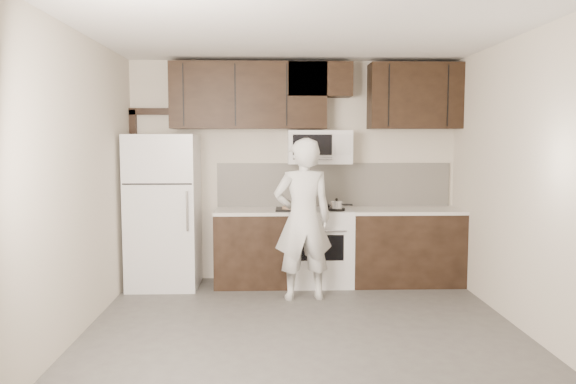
{
  "coord_description": "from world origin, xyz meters",
  "views": [
    {
      "loc": [
        -0.31,
        -4.71,
        1.74
      ],
      "look_at": [
        -0.12,
        0.9,
        1.22
      ],
      "focal_mm": 35.0,
      "sensor_mm": 36.0,
      "label": 1
    }
  ],
  "objects": [
    {
      "name": "floor",
      "position": [
        0.0,
        0.0,
        0.0
      ],
      "size": [
        4.5,
        4.5,
        0.0
      ],
      "primitive_type": "plane",
      "color": "#4A4845",
      "rests_on": "ground"
    },
    {
      "name": "back_wall",
      "position": [
        0.0,
        2.25,
        1.35
      ],
      "size": [
        4.0,
        0.0,
        4.0
      ],
      "primitive_type": "plane",
      "rotation": [
        1.57,
        0.0,
        0.0
      ],
      "color": "beige",
      "rests_on": "ground"
    },
    {
      "name": "ceiling",
      "position": [
        0.0,
        0.0,
        2.7
      ],
      "size": [
        4.5,
        4.5,
        0.0
      ],
      "primitive_type": "plane",
      "rotation": [
        3.14,
        0.0,
        0.0
      ],
      "color": "white",
      "rests_on": "back_wall"
    },
    {
      "name": "counter_run",
      "position": [
        0.6,
        1.94,
        0.46
      ],
      "size": [
        2.95,
        0.64,
        0.91
      ],
      "color": "black",
      "rests_on": "floor"
    },
    {
      "name": "stove",
      "position": [
        0.3,
        1.94,
        0.46
      ],
      "size": [
        0.76,
        0.66,
        0.94
      ],
      "color": "silver",
      "rests_on": "floor"
    },
    {
      "name": "backsplash",
      "position": [
        0.5,
        2.24,
        1.18
      ],
      "size": [
        2.9,
        0.02,
        0.54
      ],
      "primitive_type": "cube",
      "color": "beige",
      "rests_on": "counter_run"
    },
    {
      "name": "upper_cabinets",
      "position": [
        0.21,
        2.08,
        2.28
      ],
      "size": [
        3.48,
        0.35,
        0.78
      ],
      "color": "black",
      "rests_on": "back_wall"
    },
    {
      "name": "microwave",
      "position": [
        0.3,
        2.06,
        1.65
      ],
      "size": [
        0.76,
        0.42,
        0.4
      ],
      "color": "silver",
      "rests_on": "upper_cabinets"
    },
    {
      "name": "refrigerator",
      "position": [
        -1.55,
        1.89,
        0.9
      ],
      "size": [
        0.8,
        0.76,
        1.8
      ],
      "color": "silver",
      "rests_on": "floor"
    },
    {
      "name": "door_trim",
      "position": [
        -1.92,
        2.21,
        1.25
      ],
      "size": [
        0.5,
        0.08,
        2.12
      ],
      "color": "black",
      "rests_on": "floor"
    },
    {
      "name": "saucepan",
      "position": [
        0.48,
        1.79,
        0.97
      ],
      "size": [
        0.26,
        0.15,
        0.15
      ],
      "color": "silver",
      "rests_on": "stove"
    },
    {
      "name": "baking_tray",
      "position": [
        -0.01,
        1.84,
        0.92
      ],
      "size": [
        0.46,
        0.35,
        0.02
      ],
      "primitive_type": "cube",
      "rotation": [
        0.0,
        0.0,
        -0.04
      ],
      "color": "black",
      "rests_on": "counter_run"
    },
    {
      "name": "pizza",
      "position": [
        -0.01,
        1.84,
        0.94
      ],
      "size": [
        0.31,
        0.31,
        0.02
      ],
      "primitive_type": "cylinder",
      "rotation": [
        0.0,
        0.0,
        -0.04
      ],
      "color": "#CFAE8B",
      "rests_on": "baking_tray"
    },
    {
      "name": "person",
      "position": [
        0.06,
        1.31,
        0.88
      ],
      "size": [
        0.69,
        0.51,
        1.76
      ],
      "primitive_type": "imported",
      "rotation": [
        0.0,
        0.0,
        3.28
      ],
      "color": "white",
      "rests_on": "floor"
    }
  ]
}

